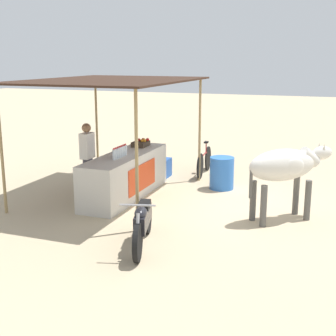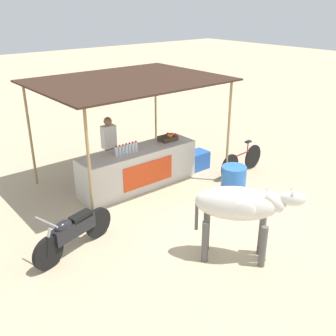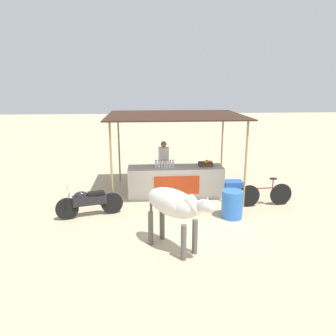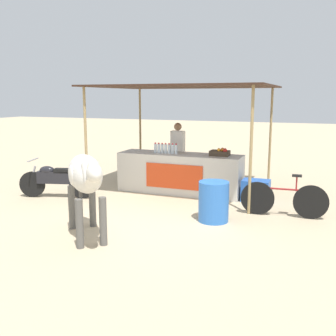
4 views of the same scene
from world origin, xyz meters
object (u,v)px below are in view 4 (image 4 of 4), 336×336
(stall_counter, at_px, (180,173))
(cooler_box, at_px, (256,191))
(cow, at_px, (85,177))
(vendor_behind_counter, at_px, (178,153))
(motorcycle_parked, at_px, (56,179))
(water_barrel, at_px, (214,202))
(bicycle_leaning, at_px, (284,199))
(fruit_crate, at_px, (220,153))

(stall_counter, distance_m, cooler_box, 1.87)
(stall_counter, xyz_separation_m, cow, (-0.36, -3.49, 0.55))
(vendor_behind_counter, distance_m, cooler_box, 2.42)
(cow, bearing_deg, motorcycle_parked, 137.09)
(water_barrel, xyz_separation_m, bicycle_leaning, (1.20, 0.78, -0.03))
(stall_counter, distance_m, motorcycle_parked, 2.92)
(water_barrel, bearing_deg, fruit_crate, 101.03)
(motorcycle_parked, relative_size, bicycle_leaning, 1.06)
(motorcycle_parked, bearing_deg, cooler_box, 17.92)
(cooler_box, xyz_separation_m, cow, (-2.21, -3.39, 0.79))
(fruit_crate, relative_size, motorcycle_parked, 0.25)
(fruit_crate, distance_m, cooler_box, 1.19)
(stall_counter, distance_m, cow, 3.55)
(stall_counter, xyz_separation_m, bicycle_leaning, (2.55, -1.08, -0.13))
(stall_counter, height_order, vendor_behind_counter, vendor_behind_counter)
(cooler_box, relative_size, water_barrel, 0.79)
(bicycle_leaning, bearing_deg, water_barrel, -147.07)
(stall_counter, height_order, cow, cow)
(cow, bearing_deg, vendor_behind_counter, 89.62)
(vendor_behind_counter, distance_m, cow, 4.25)
(stall_counter, bearing_deg, fruit_crate, 2.55)
(water_barrel, relative_size, cow, 0.48)
(stall_counter, relative_size, bicycle_leaning, 1.81)
(water_barrel, bearing_deg, cow, -136.34)
(vendor_behind_counter, relative_size, water_barrel, 2.17)
(cow, height_order, motorcycle_parked, cow)
(stall_counter, distance_m, bicycle_leaning, 2.78)
(vendor_behind_counter, relative_size, cow, 1.03)
(vendor_behind_counter, xyz_separation_m, cow, (-0.03, -4.24, 0.18))
(stall_counter, bearing_deg, motorcycle_parked, -148.95)
(fruit_crate, height_order, vendor_behind_counter, vendor_behind_counter)
(fruit_crate, xyz_separation_m, bicycle_leaning, (1.57, -1.12, -0.69))
(fruit_crate, distance_m, motorcycle_parked, 3.86)
(fruit_crate, bearing_deg, motorcycle_parked, -156.04)
(water_barrel, relative_size, motorcycle_parked, 0.43)
(water_barrel, relative_size, bicycle_leaning, 0.46)
(fruit_crate, bearing_deg, cow, -110.81)
(vendor_behind_counter, height_order, bicycle_leaning, vendor_behind_counter)
(cooler_box, xyz_separation_m, bicycle_leaning, (0.70, -0.98, 0.11))
(water_barrel, bearing_deg, motorcycle_parked, 174.79)
(cooler_box, distance_m, motorcycle_parked, 4.58)
(cow, bearing_deg, bicycle_leaning, 39.62)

